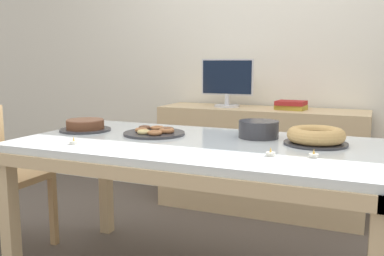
{
  "coord_description": "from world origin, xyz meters",
  "views": [
    {
      "loc": [
        0.81,
        -1.94,
        1.17
      ],
      "look_at": [
        -0.05,
        0.04,
        0.83
      ],
      "focal_mm": 40.0,
      "sensor_mm": 36.0,
      "label": 1
    }
  ],
  "objects": [
    {
      "name": "tealight_near_front",
      "position": [
        0.52,
        0.36,
        0.78
      ],
      "size": [
        0.04,
        0.04,
        0.04
      ],
      "color": "silver",
      "rests_on": "dining_table"
    },
    {
      "name": "tealight_centre",
      "position": [
        0.41,
        -0.18,
        0.78
      ],
      "size": [
        0.04,
        0.04,
        0.04
      ],
      "color": "silver",
      "rests_on": "dining_table"
    },
    {
      "name": "pastry_platter",
      "position": [
        -0.29,
        0.09,
        0.79
      ],
      "size": [
        0.34,
        0.34,
        0.04
      ],
      "color": "#333338",
      "rests_on": "dining_table"
    },
    {
      "name": "cake_chocolate_round",
      "position": [
        -0.73,
        0.05,
        0.8
      ],
      "size": [
        0.29,
        0.29,
        0.07
      ],
      "color": "#333338",
      "rests_on": "dining_table"
    },
    {
      "name": "plate_stack",
      "position": [
        0.25,
        0.23,
        0.82
      ],
      "size": [
        0.21,
        0.21,
        0.09
      ],
      "color": "#333338",
      "rests_on": "dining_table"
    },
    {
      "name": "sideboard",
      "position": [
        0.0,
        1.27,
        0.41
      ],
      "size": [
        1.58,
        0.44,
        0.81
      ],
      "color": "#D1B284",
      "rests_on": "ground"
    },
    {
      "name": "tealight_left_edge",
      "position": [
        0.59,
        -0.14,
        0.78
      ],
      "size": [
        0.04,
        0.04,
        0.04
      ],
      "color": "silver",
      "rests_on": "dining_table"
    },
    {
      "name": "tealight_right_edge",
      "position": [
        -0.52,
        -0.3,
        0.78
      ],
      "size": [
        0.04,
        0.04,
        0.04
      ],
      "color": "silver",
      "rests_on": "dining_table"
    },
    {
      "name": "book_stack",
      "position": [
        0.23,
        1.27,
        0.85
      ],
      "size": [
        0.23,
        0.19,
        0.07
      ],
      "color": "#B29933",
      "rests_on": "sideboard"
    },
    {
      "name": "cake_golden_bundt",
      "position": [
        0.56,
        0.15,
        0.81
      ],
      "size": [
        0.3,
        0.3,
        0.08
      ],
      "color": "#333338",
      "rests_on": "dining_table"
    },
    {
      "name": "wall_back",
      "position": [
        0.0,
        1.57,
        1.3
      ],
      "size": [
        8.0,
        0.1,
        2.6
      ],
      "primitive_type": "cube",
      "color": "silver",
      "rests_on": "ground"
    },
    {
      "name": "dining_table",
      "position": [
        0.0,
        0.0,
        0.69
      ],
      "size": [
        1.83,
        0.96,
        0.77
      ],
      "color": "silver",
      "rests_on": "ground"
    },
    {
      "name": "computer_monitor",
      "position": [
        -0.28,
        1.27,
        1.0
      ],
      "size": [
        0.42,
        0.2,
        0.38
      ],
      "color": "silver",
      "rests_on": "sideboard"
    }
  ]
}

